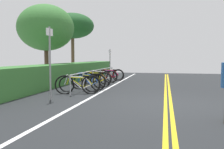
{
  "coord_description": "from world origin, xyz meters",
  "views": [
    {
      "loc": [
        -7.58,
        0.1,
        1.45
      ],
      "look_at": [
        3.2,
        2.49,
        0.65
      ],
      "focal_mm": 38.7,
      "sensor_mm": 36.0,
      "label": 1
    }
  ],
  "objects_px": {
    "bicycle_7": "(103,76)",
    "tree_far_right": "(72,26)",
    "bicycle_4": "(96,79)",
    "bicycle_9": "(111,75)",
    "tree_mid": "(46,28)",
    "bicycle_2": "(88,81)",
    "bicycle_3": "(90,81)",
    "bicycle_0": "(78,84)",
    "sign_post_near": "(50,57)",
    "bicycle_1": "(80,84)",
    "bicycle_8": "(110,75)",
    "sign_post_far": "(110,60)",
    "bicycle_5": "(97,78)",
    "bicycle_6": "(101,77)",
    "bike_rack": "(97,74)"
  },
  "relations": [
    {
      "from": "bicycle_8",
      "to": "tree_far_right",
      "type": "distance_m",
      "value": 7.43
    },
    {
      "from": "bicycle_8",
      "to": "sign_post_near",
      "type": "xyz_separation_m",
      "value": [
        -7.01,
        0.43,
        1.11
      ]
    },
    {
      "from": "bicycle_7",
      "to": "tree_far_right",
      "type": "relative_size",
      "value": 0.33
    },
    {
      "from": "bicycle_8",
      "to": "sign_post_near",
      "type": "height_order",
      "value": "sign_post_near"
    },
    {
      "from": "bike_rack",
      "to": "bicycle_1",
      "type": "distance_m",
      "value": 2.5
    },
    {
      "from": "bicycle_0",
      "to": "bicycle_5",
      "type": "bearing_deg",
      "value": 3.49
    },
    {
      "from": "bicycle_1",
      "to": "tree_far_right",
      "type": "xyz_separation_m",
      "value": [
        9.7,
        4.15,
        3.71
      ]
    },
    {
      "from": "bicycle_1",
      "to": "bicycle_4",
      "type": "xyz_separation_m",
      "value": [
        2.08,
        -0.09,
        0.03
      ]
    },
    {
      "from": "bicycle_8",
      "to": "sign_post_far",
      "type": "distance_m",
      "value": 1.84
    },
    {
      "from": "sign_post_near",
      "to": "tree_far_right",
      "type": "distance_m",
      "value": 12.69
    },
    {
      "from": "bike_rack",
      "to": "bicycle_2",
      "type": "distance_m",
      "value": 1.79
    },
    {
      "from": "bicycle_7",
      "to": "bicycle_8",
      "type": "xyz_separation_m",
      "value": [
        0.76,
        -0.24,
        0.03
      ]
    },
    {
      "from": "bicycle_6",
      "to": "sign_post_near",
      "type": "distance_m",
      "value": 5.79
    },
    {
      "from": "bicycle_2",
      "to": "bicycle_9",
      "type": "relative_size",
      "value": 1.07
    },
    {
      "from": "bicycle_0",
      "to": "sign_post_near",
      "type": "bearing_deg",
      "value": 164.96
    },
    {
      "from": "bicycle_7",
      "to": "tree_mid",
      "type": "distance_m",
      "value": 4.51
    },
    {
      "from": "bicycle_4",
      "to": "tree_far_right",
      "type": "bearing_deg",
      "value": 29.12
    },
    {
      "from": "bicycle_0",
      "to": "bicycle_2",
      "type": "height_order",
      "value": "bicycle_0"
    },
    {
      "from": "bicycle_2",
      "to": "bicycle_4",
      "type": "height_order",
      "value": "bicycle_2"
    },
    {
      "from": "sign_post_far",
      "to": "sign_post_near",
      "type": "bearing_deg",
      "value": 179.48
    },
    {
      "from": "bicycle_8",
      "to": "sign_post_far",
      "type": "bearing_deg",
      "value": 12.49
    },
    {
      "from": "bicycle_2",
      "to": "bicycle_7",
      "type": "height_order",
      "value": "bicycle_2"
    },
    {
      "from": "bicycle_6",
      "to": "bicycle_1",
      "type": "bearing_deg",
      "value": -179.54
    },
    {
      "from": "bicycle_1",
      "to": "tree_far_right",
      "type": "bearing_deg",
      "value": 23.16
    },
    {
      "from": "bicycle_7",
      "to": "sign_post_far",
      "type": "bearing_deg",
      "value": 2.81
    },
    {
      "from": "bicycle_1",
      "to": "bicycle_8",
      "type": "xyz_separation_m",
      "value": [
        4.9,
        -0.17,
        0.03
      ]
    },
    {
      "from": "bicycle_6",
      "to": "bicycle_7",
      "type": "relative_size",
      "value": 1.08
    },
    {
      "from": "tree_mid",
      "to": "bicycle_1",
      "type": "bearing_deg",
      "value": -137.79
    },
    {
      "from": "bicycle_3",
      "to": "bicycle_6",
      "type": "height_order",
      "value": "bicycle_6"
    },
    {
      "from": "bicycle_7",
      "to": "bicycle_9",
      "type": "height_order",
      "value": "bicycle_7"
    },
    {
      "from": "bike_rack",
      "to": "sign_post_near",
      "type": "relative_size",
      "value": 2.95
    },
    {
      "from": "bicycle_7",
      "to": "tree_mid",
      "type": "relative_size",
      "value": 0.37
    },
    {
      "from": "bicycle_3",
      "to": "bicycle_7",
      "type": "height_order",
      "value": "bicycle_7"
    },
    {
      "from": "bicycle_3",
      "to": "sign_post_far",
      "type": "distance_m",
      "value": 5.11
    },
    {
      "from": "bicycle_1",
      "to": "tree_mid",
      "type": "xyz_separation_m",
      "value": [
        3.9,
        3.54,
        2.87
      ]
    },
    {
      "from": "bicycle_7",
      "to": "sign_post_near",
      "type": "height_order",
      "value": "sign_post_near"
    },
    {
      "from": "bicycle_1",
      "to": "bicycle_7",
      "type": "xyz_separation_m",
      "value": [
        4.14,
        0.07,
        -0.0
      ]
    },
    {
      "from": "bicycle_0",
      "to": "bicycle_2",
      "type": "bearing_deg",
      "value": 0.61
    },
    {
      "from": "bicycle_6",
      "to": "tree_mid",
      "type": "distance_m",
      "value": 4.53
    },
    {
      "from": "bicycle_0",
      "to": "bicycle_2",
      "type": "xyz_separation_m",
      "value": [
        1.3,
        0.01,
        -0.0
      ]
    },
    {
      "from": "bicycle_2",
      "to": "bicycle_4",
      "type": "distance_m",
      "value": 1.37
    },
    {
      "from": "bicycle_3",
      "to": "bicycle_5",
      "type": "bearing_deg",
      "value": 2.04
    },
    {
      "from": "bicycle_7",
      "to": "tree_far_right",
      "type": "bearing_deg",
      "value": 36.34
    },
    {
      "from": "bicycle_3",
      "to": "bicycle_2",
      "type": "bearing_deg",
      "value": -168.77
    },
    {
      "from": "bicycle_4",
      "to": "bicycle_9",
      "type": "bearing_deg",
      "value": 0.21
    },
    {
      "from": "bicycle_1",
      "to": "bicycle_3",
      "type": "relative_size",
      "value": 1.06
    },
    {
      "from": "sign_post_far",
      "to": "tree_mid",
      "type": "height_order",
      "value": "tree_mid"
    },
    {
      "from": "bicycle_1",
      "to": "bicycle_9",
      "type": "height_order",
      "value": "bicycle_1"
    },
    {
      "from": "bicycle_4",
      "to": "bicycle_8",
      "type": "distance_m",
      "value": 2.82
    },
    {
      "from": "bicycle_2",
      "to": "bicycle_3",
      "type": "xyz_separation_m",
      "value": [
        0.74,
        0.15,
        -0.05
      ]
    }
  ]
}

